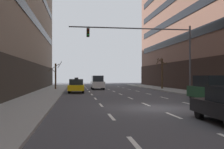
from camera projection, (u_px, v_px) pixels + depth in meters
name	position (u px, v px, depth m)	size (l,w,h in m)	color
ground_plane	(155.00, 108.00, 15.53)	(120.00, 120.00, 0.00)	#424247
sidewalk_left	(19.00, 109.00, 14.38)	(3.59, 80.00, 0.14)	gray
lane_stripe_l1_s2	(136.00, 145.00, 7.17)	(0.16, 2.00, 0.01)	silver
lane_stripe_l1_s3	(111.00, 117.00, 12.12)	(0.16, 2.00, 0.01)	silver
lane_stripe_l1_s4	(101.00, 105.00, 17.07)	(0.16, 2.00, 0.01)	silver
lane_stripe_l1_s5	(95.00, 99.00, 22.02)	(0.16, 2.00, 0.01)	silver
lane_stripe_l1_s6	(92.00, 94.00, 26.96)	(0.16, 2.00, 0.01)	silver
lane_stripe_l1_s7	(89.00, 92.00, 31.91)	(0.16, 2.00, 0.01)	silver
lane_stripe_l1_s8	(87.00, 90.00, 36.86)	(0.16, 2.00, 0.01)	silver
lane_stripe_l1_s9	(86.00, 88.00, 41.81)	(0.16, 2.00, 0.01)	silver
lane_stripe_l1_s10	(85.00, 87.00, 46.76)	(0.16, 2.00, 0.01)	silver
lane_stripe_l2_s3	(173.00, 115.00, 12.57)	(0.16, 2.00, 0.01)	silver
lane_stripe_l2_s4	(146.00, 104.00, 17.51)	(0.16, 2.00, 0.01)	silver
lane_stripe_l2_s5	(130.00, 98.00, 22.46)	(0.16, 2.00, 0.01)	silver
lane_stripe_l2_s6	(121.00, 94.00, 27.41)	(0.16, 2.00, 0.01)	silver
lane_stripe_l2_s7	(114.00, 91.00, 32.36)	(0.16, 2.00, 0.01)	silver
lane_stripe_l2_s8	(109.00, 89.00, 37.31)	(0.16, 2.00, 0.01)	silver
lane_stripe_l2_s9	(105.00, 88.00, 42.26)	(0.16, 2.00, 0.01)	silver
lane_stripe_l2_s10	(102.00, 87.00, 47.21)	(0.16, 2.00, 0.01)	silver
lane_stripe_l3_s4	(188.00, 104.00, 17.96)	(0.16, 2.00, 0.01)	silver
lane_stripe_l3_s5	(164.00, 98.00, 22.91)	(0.16, 2.00, 0.01)	silver
lane_stripe_l3_s6	(148.00, 94.00, 27.86)	(0.16, 2.00, 0.01)	silver
lane_stripe_l3_s7	(137.00, 91.00, 32.81)	(0.16, 2.00, 0.01)	silver
lane_stripe_l3_s8	(129.00, 89.00, 37.76)	(0.16, 2.00, 0.01)	silver
lane_stripe_l3_s9	(123.00, 88.00, 42.71)	(0.16, 2.00, 0.01)	silver
lane_stripe_l3_s10	(118.00, 87.00, 47.65)	(0.16, 2.00, 0.01)	silver
taxi_driving_0	(76.00, 86.00, 29.79)	(1.98, 4.39, 1.80)	black
car_driving_1	(97.00, 83.00, 37.33)	(1.81, 4.25, 2.05)	black
car_parked_2	(210.00, 89.00, 19.09)	(1.75, 4.18, 2.02)	black
traffic_signal_0	(154.00, 44.00, 25.04)	(12.27, 0.35, 6.95)	#4C4C51
street_tree_0	(56.00, 75.00, 36.08)	(2.03, 1.98, 3.93)	#4C3823
street_tree_1	(162.00, 73.00, 36.92)	(1.79, 1.88, 4.58)	#4C3823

